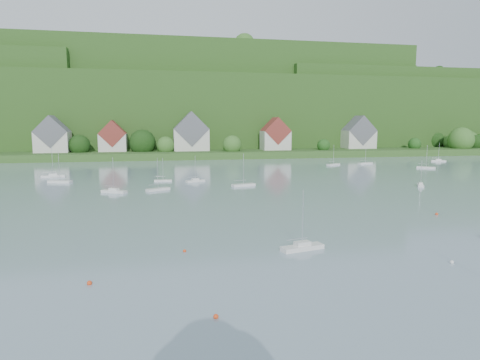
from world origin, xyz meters
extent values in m
cube|color=#325821|center=(0.00, 200.00, 1.50)|extent=(600.00, 60.00, 3.00)
cube|color=#1D4415|center=(0.00, 275.00, 20.00)|extent=(620.00, 160.00, 40.00)
cube|color=#1D4415|center=(10.00, 270.00, 28.00)|extent=(240.00, 130.00, 60.00)
cube|color=#1D4415|center=(160.00, 255.00, 22.00)|extent=(200.00, 110.00, 48.00)
sphere|color=#386826|center=(141.50, 180.22, 7.19)|extent=(12.88, 12.88, 12.88)
sphere|color=black|center=(139.35, 197.94, 6.40)|extent=(10.46, 10.46, 10.46)
sphere|color=#1E4915|center=(118.43, 184.90, 5.10)|extent=(6.45, 6.45, 6.45)
sphere|color=black|center=(152.01, 194.00, 6.47)|extent=(10.68, 10.68, 10.68)
sphere|color=#386826|center=(-6.80, 183.88, 5.66)|extent=(8.19, 8.19, 8.19)
sphere|color=#386826|center=(153.96, 190.35, 6.41)|extent=(10.50, 10.50, 10.50)
sphere|color=black|center=(152.76, 184.28, 5.62)|extent=(8.05, 8.05, 8.05)
sphere|color=#386826|center=(-51.96, 186.07, 5.11)|extent=(6.49, 6.49, 6.49)
sphere|color=#386826|center=(46.85, 192.08, 6.95)|extent=(12.16, 12.16, 12.16)
sphere|color=#386826|center=(22.99, 179.93, 5.84)|extent=(8.73, 8.73, 8.73)
sphere|color=black|center=(-43.87, 185.86, 6.03)|extent=(9.32, 9.32, 9.32)
sphere|color=#1E4915|center=(67.84, 181.69, 5.03)|extent=(6.24, 6.24, 6.24)
sphere|color=black|center=(89.43, 194.54, 5.65)|extent=(8.16, 8.16, 8.16)
sphere|color=#386826|center=(144.77, 192.32, 5.63)|extent=(8.09, 8.09, 8.09)
sphere|color=black|center=(-17.00, 186.36, 6.87)|extent=(11.92, 11.92, 11.92)
sphere|color=#1E4915|center=(-84.27, 263.14, 51.80)|extent=(10.29, 10.29, 10.29)
sphere|color=black|center=(-68.16, 251.39, 51.26)|extent=(7.18, 7.18, 7.18)
sphere|color=#1E4915|center=(39.50, 255.03, 60.25)|extent=(12.83, 12.83, 12.83)
sphere|color=#386826|center=(-39.93, 242.18, 59.43)|extent=(8.18, 8.18, 8.18)
sphere|color=#1E4915|center=(1.11, 279.65, 60.23)|extent=(12.73, 12.73, 12.73)
sphere|color=#1E4915|center=(83.40, 244.53, 60.01)|extent=(11.50, 11.50, 11.50)
sphere|color=#1E4915|center=(60.71, 274.89, 60.56)|extent=(14.65, 14.65, 14.65)
sphere|color=#386826|center=(39.25, 231.29, 60.09)|extent=(11.95, 11.95, 11.95)
sphere|color=#1E4915|center=(119.44, 238.58, 59.71)|extent=(9.76, 9.76, 9.76)
sphere|color=#386826|center=(-47.14, 274.29, 59.24)|extent=(7.07, 7.07, 7.07)
sphere|color=black|center=(-3.47, 243.31, 59.44)|extent=(8.21, 8.21, 8.21)
sphere|color=#386826|center=(-22.82, 267.10, 60.14)|extent=(12.24, 12.24, 12.24)
sphere|color=#386826|center=(114.51, 242.98, 59.58)|extent=(9.00, 9.00, 9.00)
sphere|color=#1E4915|center=(101.03, 257.97, 59.41)|extent=(8.03, 8.03, 8.03)
sphere|color=#386826|center=(176.64, 258.30, 47.67)|extent=(9.52, 9.52, 9.52)
sphere|color=#386826|center=(100.48, 258.36, 48.62)|extent=(14.97, 14.97, 14.97)
sphere|color=black|center=(161.92, 228.86, 47.32)|extent=(7.52, 7.52, 7.52)
sphere|color=#1E4915|center=(78.67, 255.82, 47.71)|extent=(9.78, 9.78, 9.78)
sphere|color=#1E4915|center=(119.68, 254.71, 48.10)|extent=(12.02, 12.02, 12.02)
sphere|color=black|center=(137.90, 236.02, 48.02)|extent=(11.57, 11.57, 11.57)
sphere|color=#1E4915|center=(122.43, 222.73, 48.21)|extent=(12.65, 12.65, 12.65)
sphere|color=#386826|center=(142.64, 228.37, 47.45)|extent=(8.28, 8.28, 8.28)
sphere|color=black|center=(167.90, 264.31, 47.31)|extent=(7.47, 7.47, 7.47)
sphere|color=#386826|center=(99.14, 247.22, 47.66)|extent=(9.48, 9.48, 9.48)
sphere|color=black|center=(189.44, 271.22, 41.48)|extent=(8.43, 8.43, 8.43)
sphere|color=#1E4915|center=(-39.98, 262.14, 42.10)|extent=(12.01, 12.01, 12.01)
sphere|color=black|center=(182.06, 244.68, 42.37)|extent=(13.54, 13.54, 13.54)
sphere|color=black|center=(118.67, 252.35, 42.64)|extent=(15.08, 15.08, 15.08)
sphere|color=#386826|center=(108.41, 268.02, 42.80)|extent=(15.99, 15.99, 15.99)
sphere|color=black|center=(-3.70, 272.21, 42.75)|extent=(15.72, 15.72, 15.72)
sphere|color=#386826|center=(218.40, 301.50, 42.48)|extent=(14.17, 14.17, 14.17)
sphere|color=#1E4915|center=(10.88, 267.92, 41.84)|extent=(10.54, 10.54, 10.54)
cube|color=beige|center=(-55.00, 187.00, 7.50)|extent=(14.00, 10.00, 9.00)
cube|color=#5B5B63|center=(-55.00, 187.00, 12.00)|extent=(14.00, 10.40, 14.00)
cube|color=beige|center=(-30.00, 189.00, 7.00)|extent=(12.00, 9.00, 8.00)
cube|color=maroon|center=(-30.00, 189.00, 11.00)|extent=(12.00, 9.36, 12.00)
cube|color=beige|center=(5.00, 188.00, 8.00)|extent=(16.00, 11.00, 10.00)
cube|color=#5B5B63|center=(5.00, 188.00, 13.00)|extent=(16.00, 11.44, 16.00)
cube|color=beige|center=(45.00, 186.00, 7.50)|extent=(13.00, 10.00, 9.00)
cube|color=maroon|center=(45.00, 186.00, 12.00)|extent=(13.00, 10.40, 13.00)
cube|color=beige|center=(90.00, 190.00, 7.50)|extent=(15.00, 10.00, 9.00)
cube|color=#5B5B63|center=(90.00, 190.00, 12.00)|extent=(15.00, 10.40, 15.00)
cube|color=silver|center=(7.01, 40.17, 0.27)|extent=(5.65, 2.77, 0.54)
cube|color=silver|center=(7.01, 40.17, 0.79)|extent=(2.10, 1.49, 0.50)
cylinder|color=silver|center=(7.01, 40.17, 3.95)|extent=(0.10, 0.10, 6.81)
cylinder|color=silver|center=(6.21, 39.97, 1.44)|extent=(2.93, 0.79, 0.08)
sphere|color=#E94518|center=(-5.74, 24.38, 0.00)|extent=(0.43, 0.43, 0.43)
sphere|color=white|center=(21.47, 32.29, 0.00)|extent=(0.44, 0.44, 0.44)
sphere|color=#E94518|center=(35.91, 54.53, 0.00)|extent=(0.50, 0.50, 0.50)
sphere|color=#E94518|center=(-7.10, 42.09, 0.00)|extent=(0.40, 0.40, 0.40)
sphere|color=#E94518|center=(-16.64, 33.55, 0.00)|extent=(0.49, 0.49, 0.49)
cube|color=silver|center=(102.52, 144.42, 0.29)|extent=(5.90, 3.59, 0.57)
cube|color=silver|center=(102.52, 144.42, 0.82)|extent=(2.27, 1.78, 0.50)
cylinder|color=silver|center=(102.52, 144.42, 4.14)|extent=(0.10, 0.10, 7.14)
cylinder|color=silver|center=(101.72, 144.73, 1.47)|extent=(2.95, 1.23, 0.08)
cube|color=silver|center=(10.46, 92.84, 0.30)|extent=(6.16, 3.16, 0.59)
cylinder|color=silver|center=(10.46, 92.84, 4.30)|extent=(0.10, 0.10, 7.42)
cylinder|color=silver|center=(9.60, 92.61, 1.49)|extent=(3.17, 0.93, 0.08)
cube|color=silver|center=(-39.84, 120.12, 0.32)|extent=(6.63, 2.65, 0.65)
cube|color=silver|center=(-39.84, 120.12, 0.90)|extent=(2.41, 1.55, 0.50)
cylinder|color=silver|center=(-39.84, 120.12, 4.68)|extent=(0.10, 0.10, 8.06)
cylinder|color=silver|center=(-40.80, 119.99, 1.55)|extent=(3.53, 0.55, 0.08)
cube|color=silver|center=(67.54, 139.47, 0.31)|extent=(6.37, 3.38, 0.61)
cylinder|color=silver|center=(67.54, 139.47, 4.45)|extent=(0.10, 0.10, 7.67)
cylinder|color=silver|center=(66.66, 139.21, 1.51)|extent=(3.26, 1.03, 0.08)
cube|color=silver|center=(53.34, 84.44, 0.23)|extent=(3.50, 4.71, 0.47)
cube|color=silver|center=(53.34, 84.44, 0.72)|extent=(1.62, 1.88, 0.50)
cylinder|color=silver|center=(53.34, 84.44, 3.40)|extent=(0.10, 0.10, 5.86)
cylinder|color=silver|center=(52.98, 83.83, 1.37)|extent=(1.37, 2.27, 0.08)
cube|color=silver|center=(-8.90, 105.33, 0.23)|extent=(4.74, 1.68, 0.46)
cylinder|color=silver|center=(-8.90, 105.33, 3.37)|extent=(0.10, 0.10, 5.81)
cylinder|color=silver|center=(-9.60, 105.38, 1.36)|extent=(2.55, 0.29, 0.08)
cube|color=silver|center=(-10.23, 89.99, 0.28)|extent=(5.64, 4.08, 0.56)
cylinder|color=silver|center=(-10.23, 89.99, 4.05)|extent=(0.10, 0.10, 6.98)
cylinder|color=silver|center=(-10.96, 89.59, 1.46)|extent=(2.72, 1.56, 0.08)
cube|color=silver|center=(-0.52, 102.65, 0.26)|extent=(5.30, 3.16, 0.51)
cube|color=silver|center=(-0.52, 102.65, 0.76)|extent=(2.03, 1.57, 0.50)
cylinder|color=silver|center=(-0.52, 102.65, 3.72)|extent=(0.10, 0.10, 6.41)
cylinder|color=silver|center=(-1.24, 102.38, 1.41)|extent=(2.66, 1.07, 0.08)
cube|color=silver|center=(-35.41, 108.01, 0.31)|extent=(6.35, 3.49, 0.61)
cylinder|color=silver|center=(-35.41, 108.01, 4.43)|extent=(0.10, 0.10, 7.64)
cylinder|color=silver|center=(-36.29, 108.29, 1.51)|extent=(3.23, 1.10, 0.08)
cube|color=silver|center=(-19.87, 88.61, 0.29)|extent=(5.91, 4.28, 0.59)
cube|color=silver|center=(-19.87, 88.61, 0.84)|extent=(2.35, 2.00, 0.50)
cylinder|color=silver|center=(-19.87, 88.61, 4.24)|extent=(0.10, 0.10, 7.32)
cylinder|color=silver|center=(-20.63, 89.04, 1.49)|extent=(2.85, 1.63, 0.08)
cube|color=silver|center=(53.87, 137.99, 0.28)|extent=(5.85, 3.79, 0.57)
cylinder|color=silver|center=(53.87, 137.99, 4.13)|extent=(0.10, 0.10, 7.12)
cylinder|color=silver|center=(53.09, 137.64, 1.47)|extent=(2.89, 1.36, 0.08)
cube|color=silver|center=(80.91, 121.57, 0.30)|extent=(5.77, 5.05, 0.60)
cylinder|color=silver|center=(80.91, 121.57, 4.36)|extent=(0.10, 0.10, 7.52)
cylinder|color=silver|center=(80.20, 122.13, 1.50)|extent=(2.65, 2.11, 0.08)
camera|label=1|loc=(-9.82, -6.39, 15.16)|focal=31.10mm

